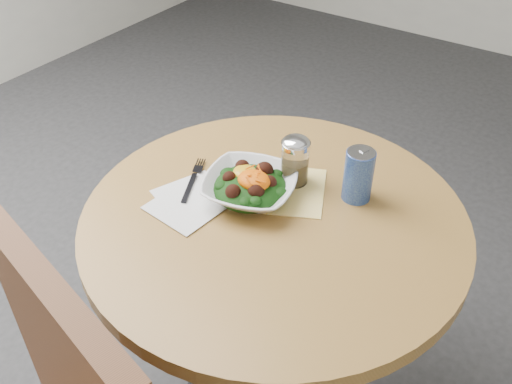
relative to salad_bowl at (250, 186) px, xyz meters
The scene contains 7 objects.
table 0.24m from the salad_bowl, 15.31° to the right, with size 0.90×0.90×0.75m.
cloth_napkin 0.08m from the salad_bowl, 53.53° to the left, with size 0.21×0.20×0.00m, color #EEB20C.
paper_napkins 0.15m from the salad_bowl, 137.48° to the right, with size 0.20×0.22×0.00m.
salad_bowl is the anchor object (origin of this frame).
fork 0.16m from the salad_bowl, behind, with size 0.09×0.17×0.00m.
spice_shaker 0.13m from the salad_bowl, 62.52° to the left, with size 0.07×0.07×0.13m.
beverage_can 0.26m from the salad_bowl, 33.41° to the left, with size 0.07×0.07×0.13m.
Camera 1 is at (0.53, -0.86, 1.60)m, focal length 40.00 mm.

